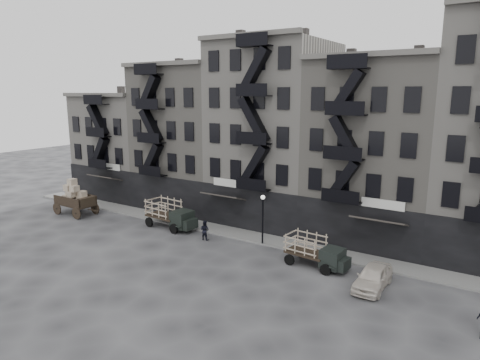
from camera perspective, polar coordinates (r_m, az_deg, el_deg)
The scene contains 14 objects.
ground at distance 35.63m, azimuth -3.35°, elevation -8.94°, with size 140.00×140.00×0.00m, color #38383A.
sidewalk at distance 38.51m, azimuth -0.05°, elevation -7.19°, with size 55.00×2.50×0.15m, color slate.
building_west at distance 54.47m, azimuth -14.49°, elevation 4.46°, with size 10.00×11.35×13.20m.
building_midwest at distance 47.49m, azimuth -6.28°, elevation 5.56°, with size 10.00×11.35×16.20m.
building_center at distance 41.86m, azimuth 4.47°, elevation 6.14°, with size 10.00×11.35×18.20m.
building_mideast at distance 38.31m, azimuth 17.76°, elevation 3.58°, with size 10.00×11.35×16.20m.
lamp_post at distance 35.28m, azimuth 3.05°, elevation -4.38°, with size 0.36×0.36×4.28m.
horse at distance 52.03m, azimuth -21.15°, elevation -2.16°, with size 0.83×1.83×1.54m, color beige.
wagon at distance 47.44m, azimuth -21.24°, elevation -1.77°, with size 4.44×2.42×3.74m.
stake_truck_west at distance 40.48m, azimuth -9.30°, elevation -4.27°, with size 5.42×2.55×2.65m.
stake_truck_east at distance 31.87m, azimuth 10.01°, elevation -9.09°, with size 4.79×2.28×2.34m.
car_east at distance 29.72m, azimuth 17.29°, elevation -12.27°, with size 1.76×4.38×1.49m, color beige.
pedestrian_west at distance 48.33m, azimuth -20.73°, elevation -3.02°, with size 0.64×0.42×1.77m, color black.
pedestrian_mid at distance 37.11m, azimuth -4.73°, elevation -6.69°, with size 0.84×0.65×1.72m, color black.
Camera 1 is at (19.70, -26.89, 12.58)m, focal length 32.00 mm.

